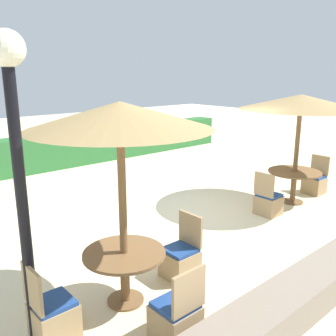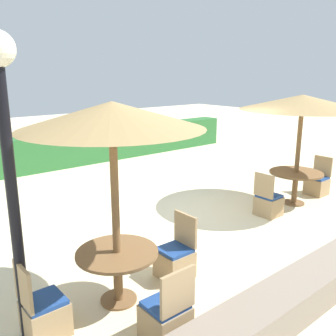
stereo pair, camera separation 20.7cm
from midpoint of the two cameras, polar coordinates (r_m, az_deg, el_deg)
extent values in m
plane|color=beige|center=(7.98, 3.53, -7.11)|extent=(40.00, 40.00, 0.00)
cube|color=#2D6B33|center=(12.31, -14.47, 2.75)|extent=(13.00, 0.70, 1.06)
cylinder|color=black|center=(4.23, -21.10, -6.30)|extent=(0.12, 0.12, 3.00)
cylinder|color=brown|center=(8.81, 19.83, 2.21)|extent=(0.10, 0.10, 2.38)
cone|color=tan|center=(8.66, 20.46, 9.39)|extent=(2.67, 2.67, 0.32)
cylinder|color=brown|center=(9.12, 19.20, -5.02)|extent=(0.48, 0.48, 0.03)
cylinder|color=brown|center=(9.02, 19.38, -2.99)|extent=(0.12, 0.12, 0.71)
cylinder|color=brown|center=(8.92, 19.58, -0.70)|extent=(1.18, 1.18, 0.04)
cube|color=tan|center=(8.18, 15.77, -5.59)|extent=(0.46, 0.46, 0.40)
cube|color=navy|center=(8.11, 15.87, -4.10)|extent=(0.42, 0.42, 0.05)
cube|color=tan|center=(7.86, 15.13, -2.60)|extent=(0.04, 0.46, 0.48)
cube|color=tan|center=(9.91, 22.24, -2.63)|extent=(0.46, 0.46, 0.40)
cube|color=navy|center=(9.85, 22.37, -1.38)|extent=(0.42, 0.42, 0.05)
cube|color=tan|center=(9.97, 23.09, 0.31)|extent=(0.04, 0.46, 0.48)
cylinder|color=brown|center=(4.69, -6.75, -6.48)|extent=(0.10, 0.10, 2.52)
cone|color=tan|center=(4.41, -7.20, 8.01)|extent=(2.21, 2.21, 0.32)
cylinder|color=brown|center=(5.26, -6.32, -19.25)|extent=(0.48, 0.48, 0.03)
cylinder|color=brown|center=(5.09, -6.43, -16.27)|extent=(0.12, 0.12, 0.67)
cylinder|color=brown|center=(4.92, -6.54, -12.73)|extent=(1.06, 1.06, 0.04)
cube|color=tan|center=(5.65, 2.08, -14.40)|extent=(0.46, 0.46, 0.40)
cube|color=navy|center=(5.55, 2.10, -12.37)|extent=(0.42, 0.42, 0.05)
cube|color=tan|center=(5.57, 3.76, -9.29)|extent=(0.04, 0.46, 0.48)
cube|color=tan|center=(4.54, 1.00, -22.46)|extent=(0.46, 0.46, 0.40)
cube|color=navy|center=(4.41, 1.02, -20.12)|extent=(0.42, 0.42, 0.05)
cube|color=tan|center=(4.13, 3.04, -18.34)|extent=(0.46, 0.04, 0.48)
cube|color=tan|center=(4.78, -16.89, -21.02)|extent=(0.46, 0.46, 0.40)
cube|color=navy|center=(4.66, -17.10, -18.75)|extent=(0.42, 0.42, 0.05)
cube|color=tan|center=(4.46, -19.95, -16.60)|extent=(0.04, 0.46, 0.48)
camera|label=1|loc=(0.10, -89.27, 0.19)|focal=40.00mm
camera|label=2|loc=(0.10, 90.73, -0.19)|focal=40.00mm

